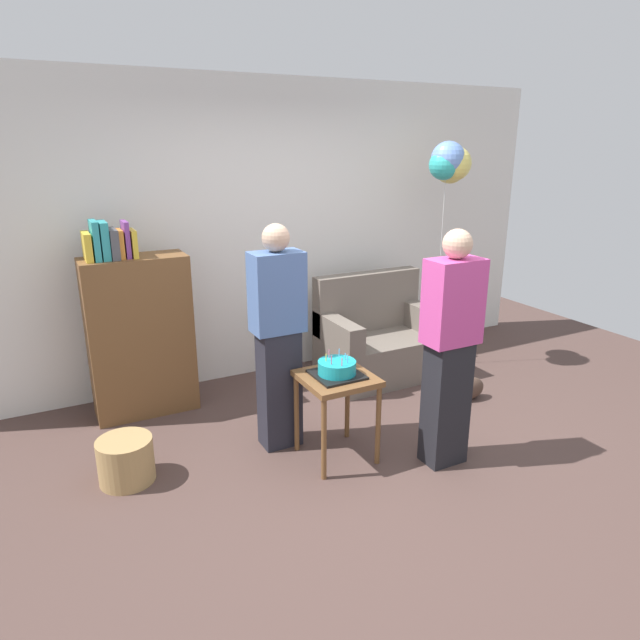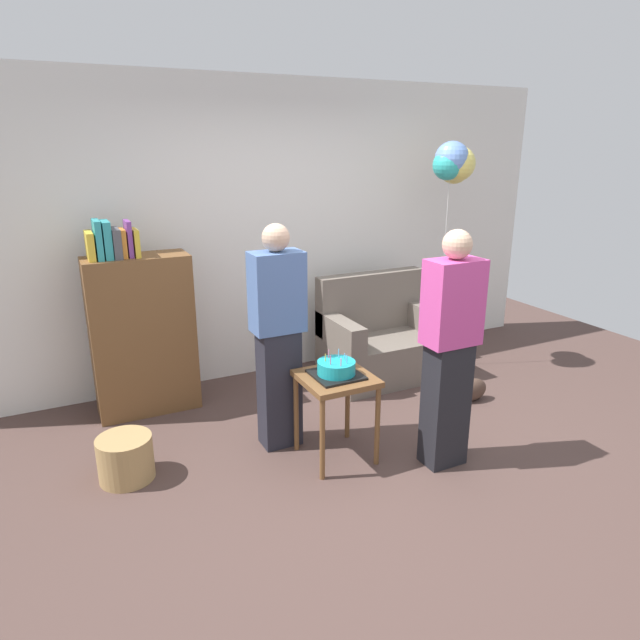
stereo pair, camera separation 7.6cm
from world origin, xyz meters
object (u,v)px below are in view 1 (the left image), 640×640
at_px(couch, 378,341).
at_px(person_holding_cake, 450,349).
at_px(person_blowing_candles, 278,337).
at_px(balloon_bunch, 450,163).
at_px(birthday_cake, 337,369).
at_px(bookshelf, 139,332).
at_px(side_table, 337,389).
at_px(handbag, 470,388).
at_px(wicker_basket, 126,460).

height_order(couch, person_holding_cake, person_holding_cake).
bearing_deg(person_blowing_candles, balloon_bunch, 28.60).
bearing_deg(balloon_bunch, birthday_cake, -148.99).
relative_size(bookshelf, side_table, 2.56).
xyz_separation_m(person_blowing_candles, handbag, (1.76, -0.07, -0.73)).
xyz_separation_m(birthday_cake, wicker_basket, (-1.37, 0.37, -0.52)).
distance_m(birthday_cake, handbag, 1.62).
distance_m(birthday_cake, wicker_basket, 1.51).
xyz_separation_m(couch, bookshelf, (-2.13, 0.24, 0.35)).
xyz_separation_m(person_holding_cake, handbag, (0.85, 0.67, -0.73)).
height_order(side_table, handbag, side_table).
height_order(couch, balloon_bunch, balloon_bunch).
bearing_deg(balloon_bunch, side_table, -148.99).
bearing_deg(handbag, birthday_cake, -169.22).
xyz_separation_m(bookshelf, wicker_basket, (-0.32, -1.00, -0.54)).
bearing_deg(handbag, bookshelf, 156.88).
distance_m(couch, side_table, 1.57).
bearing_deg(balloon_bunch, couch, 172.27).
xyz_separation_m(couch, side_table, (-1.07, -1.13, 0.19)).
height_order(couch, bookshelf, bookshelf).
xyz_separation_m(wicker_basket, balloon_bunch, (3.10, 0.67, 1.81)).
xyz_separation_m(wicker_basket, handbag, (2.86, -0.09, -0.05)).
distance_m(person_blowing_candles, wicker_basket, 1.29).
height_order(bookshelf, birthday_cake, bookshelf).
distance_m(person_holding_cake, handbag, 1.31).
height_order(couch, side_table, couch).
relative_size(side_table, person_holding_cake, 0.38).
height_order(wicker_basket, balloon_bunch, balloon_bunch).
relative_size(side_table, person_blowing_candles, 0.38).
height_order(side_table, wicker_basket, side_table).
bearing_deg(side_table, balloon_bunch, 31.01).
xyz_separation_m(bookshelf, person_blowing_candles, (0.78, -1.01, 0.15)).
height_order(couch, birthday_cake, couch).
bearing_deg(side_table, person_blowing_candles, 127.87).
xyz_separation_m(bookshelf, birthday_cake, (1.06, -1.37, -0.01)).
xyz_separation_m(handbag, balloon_bunch, (0.24, 0.76, 1.86)).
bearing_deg(birthday_cake, balloon_bunch, 31.01).
bearing_deg(side_table, birthday_cake, -118.02).
bearing_deg(wicker_basket, person_blowing_candles, -0.87).
bearing_deg(birthday_cake, couch, 46.35).
relative_size(wicker_basket, handbag, 1.29).
distance_m(side_table, handbag, 1.57).
relative_size(person_holding_cake, balloon_bunch, 0.76).
xyz_separation_m(couch, person_holding_cake, (-0.44, -1.52, 0.49)).
relative_size(person_blowing_candles, wicker_basket, 4.53).
xyz_separation_m(side_table, person_holding_cake, (0.64, -0.39, 0.31)).
bearing_deg(bookshelf, birthday_cake, -52.35).
distance_m(person_blowing_candles, balloon_bunch, 2.40).
bearing_deg(wicker_basket, balloon_bunch, 12.12).
bearing_deg(person_blowing_candles, wicker_basket, -171.08).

